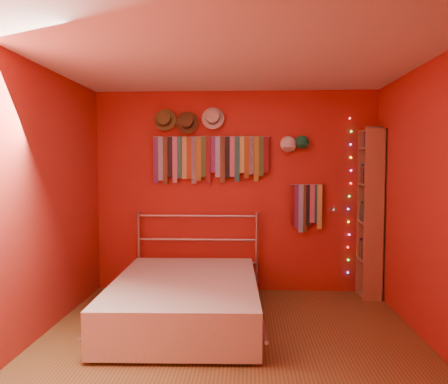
% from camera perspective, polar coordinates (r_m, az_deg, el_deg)
% --- Properties ---
extents(ground, '(3.50, 3.50, 0.00)m').
position_cam_1_polar(ground, '(4.03, 0.71, -19.55)').
color(ground, brown).
rests_on(ground, ground).
extents(back_wall, '(3.50, 0.02, 2.50)m').
position_cam_1_polar(back_wall, '(5.47, 1.46, 0.06)').
color(back_wall, maroon).
rests_on(back_wall, ground).
extents(right_wall, '(0.02, 3.50, 2.50)m').
position_cam_1_polar(right_wall, '(4.05, 26.30, -1.53)').
color(right_wall, maroon).
rests_on(right_wall, ground).
extents(left_wall, '(0.02, 3.50, 2.50)m').
position_cam_1_polar(left_wall, '(4.18, -24.01, -1.33)').
color(left_wall, maroon).
rests_on(left_wall, ground).
extents(ceiling, '(3.50, 3.50, 0.02)m').
position_cam_1_polar(ceiling, '(3.82, 0.74, 17.43)').
color(ceiling, white).
rests_on(ceiling, back_wall).
extents(tie_rack, '(1.45, 0.03, 0.59)m').
position_cam_1_polar(tie_rack, '(5.41, -1.95, 4.59)').
color(tie_rack, '#B8B8BD').
rests_on(tie_rack, back_wall).
extents(small_tie_rack, '(0.40, 0.03, 0.60)m').
position_cam_1_polar(small_tie_rack, '(5.47, 10.71, -1.72)').
color(small_tie_rack, '#B8B8BD').
rests_on(small_tie_rack, back_wall).
extents(fedora_olive, '(0.28, 0.15, 0.27)m').
position_cam_1_polar(fedora_olive, '(5.49, -7.77, 9.42)').
color(fedora_olive, brown).
rests_on(fedora_olive, back_wall).
extents(fedora_brown, '(0.28, 0.15, 0.27)m').
position_cam_1_polar(fedora_brown, '(5.44, -4.88, 9.12)').
color(fedora_brown, '#4A351A').
rests_on(fedora_brown, back_wall).
extents(fedora_white, '(0.28, 0.15, 0.27)m').
position_cam_1_polar(fedora_white, '(5.41, -1.48, 9.73)').
color(fedora_white, beige).
rests_on(fedora_white, back_wall).
extents(cap_white, '(0.19, 0.24, 0.19)m').
position_cam_1_polar(cap_white, '(5.43, 8.41, 6.19)').
color(cap_white, silver).
rests_on(cap_white, back_wall).
extents(cap_green, '(0.17, 0.21, 0.17)m').
position_cam_1_polar(cap_green, '(5.45, 10.17, 6.44)').
color(cap_green, '#1B7A4E').
rests_on(cap_green, back_wall).
extents(fairy_lights, '(0.05, 0.02, 1.93)m').
position_cam_1_polar(fairy_lights, '(5.58, 16.07, -0.54)').
color(fairy_lights, '#FF3333').
rests_on(fairy_lights, back_wall).
extents(reading_lamp, '(0.07, 0.31, 0.09)m').
position_cam_1_polar(reading_lamp, '(5.35, 14.15, -2.28)').
color(reading_lamp, '#B8B8BD').
rests_on(reading_lamp, back_wall).
extents(bookshelf, '(0.25, 0.34, 2.00)m').
position_cam_1_polar(bookshelf, '(5.48, 19.01, -2.56)').
color(bookshelf, '#A46A4A').
rests_on(bookshelf, ground).
extents(bed, '(1.58, 2.10, 1.00)m').
position_cam_1_polar(bed, '(4.56, -5.05, -13.70)').
color(bed, '#B8B8BD').
rests_on(bed, ground).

